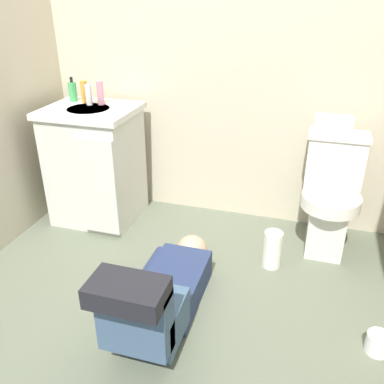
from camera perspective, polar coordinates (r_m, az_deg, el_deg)
name	(u,v)px	position (r m, az deg, el deg)	size (l,w,h in m)	color
ground_plane	(171,300)	(2.38, -2.87, -14.60)	(2.92, 3.09, 0.04)	#606754
wall_back	(222,45)	(2.86, 4.17, 19.51)	(2.58, 0.08, 2.40)	beige
toilet	(330,196)	(2.73, 18.47, -0.51)	(0.36, 0.46, 0.75)	silver
vanity_cabinet	(96,164)	(3.00, -13.04, 3.76)	(0.60, 0.53, 0.82)	silver
faucet	(99,95)	(2.99, -12.63, 12.83)	(0.02, 0.02, 0.10)	silver
person_plumber	(161,293)	(2.12, -4.22, -13.67)	(0.39, 1.06, 0.52)	navy
tissue_box	(333,124)	(2.66, 18.83, 8.81)	(0.22, 0.11, 0.10)	silver
soap_dispenser	(73,91)	(3.06, -16.05, 13.12)	(0.06, 0.06, 0.17)	#40A358
bottle_amber	(84,92)	(3.01, -14.56, 13.19)	(0.05, 0.05, 0.15)	gold
bottle_white	(89,95)	(2.94, -13.99, 12.81)	(0.04, 0.04, 0.14)	white
bottle_pink	(100,93)	(2.93, -12.47, 13.15)	(0.05, 0.05, 0.16)	pink
paper_towel_roll	(272,249)	(2.57, 10.97, -7.73)	(0.11, 0.11, 0.24)	white
toilet_paper_roll	(378,343)	(2.23, 24.15, -18.41)	(0.11, 0.11, 0.10)	white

